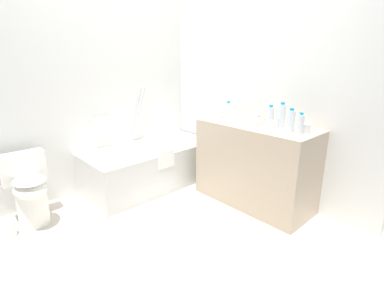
{
  "coord_description": "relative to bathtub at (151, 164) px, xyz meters",
  "views": [
    {
      "loc": [
        -1.4,
        -1.91,
        1.53
      ],
      "look_at": [
        0.49,
        0.13,
        0.68
      ],
      "focal_mm": 26.86,
      "sensor_mm": 36.0,
      "label": 1
    }
  ],
  "objects": [
    {
      "name": "water_bottle_1",
      "position": [
        0.59,
        -1.37,
        0.72
      ],
      "size": [
        0.07,
        0.07,
        0.25
      ],
      "color": "silver",
      "rests_on": "vanity_counter"
    },
    {
      "name": "bath_mat",
      "position": [
        -0.17,
        -0.59,
        -0.26
      ],
      "size": [
        0.64,
        0.36,
        0.01
      ],
      "primitive_type": "cube",
      "color": "white",
      "rests_on": "ground_plane"
    },
    {
      "name": "drinking_glass_1",
      "position": [
        0.51,
        -1.32,
        0.64
      ],
      "size": [
        0.06,
        0.06,
        0.08
      ],
      "primitive_type": "cylinder",
      "color": "white",
      "rests_on": "vanity_counter"
    },
    {
      "name": "soap_dish",
      "position": [
        0.51,
        -0.65,
        0.61
      ],
      "size": [
        0.09,
        0.06,
        0.02
      ],
      "primitive_type": "cube",
      "color": "white",
      "rests_on": "vanity_counter"
    },
    {
      "name": "ground_plane",
      "position": [
        -0.48,
        -0.86,
        -0.26
      ],
      "size": [
        3.6,
        3.6,
        0.0
      ],
      "primitive_type": "plane",
      "color": "beige"
    },
    {
      "name": "water_bottle_4",
      "position": [
        0.58,
        -1.26,
        0.7
      ],
      "size": [
        0.07,
        0.07,
        0.21
      ],
      "color": "silver",
      "rests_on": "vanity_counter"
    },
    {
      "name": "water_bottle_0",
      "position": [
        0.5,
        -1.61,
        0.7
      ],
      "size": [
        0.06,
        0.06,
        0.2
      ],
      "color": "silver",
      "rests_on": "vanity_counter"
    },
    {
      "name": "drinking_glass_0",
      "position": [
        0.59,
        -1.62,
        0.65
      ],
      "size": [
        0.08,
        0.08,
        0.08
      ],
      "primitive_type": "cylinder",
      "color": "white",
      "rests_on": "vanity_counter"
    },
    {
      "name": "toilet_paper_roll",
      "position": [
        -1.56,
        -0.04,
        -0.2
      ],
      "size": [
        0.11,
        0.11,
        0.13
      ],
      "primitive_type": "cylinder",
      "color": "white",
      "rests_on": "ground_plane"
    },
    {
      "name": "sink_basin",
      "position": [
        0.52,
        -1.04,
        0.63
      ],
      "size": [
        0.3,
        0.3,
        0.05
      ],
      "primitive_type": "cylinder",
      "color": "white",
      "rests_on": "vanity_counter"
    },
    {
      "name": "wall_right_mirror",
      "position": [
        0.87,
        -0.86,
        1.02
      ],
      "size": [
        0.1,
        2.87,
        2.57
      ],
      "primitive_type": "cube",
      "color": "silver",
      "rests_on": "ground_plane"
    },
    {
      "name": "bathtub",
      "position": [
        0.0,
        0.0,
        0.0
      ],
      "size": [
        1.57,
        0.75,
        1.16
      ],
      "color": "silver",
      "rests_on": "ground_plane"
    },
    {
      "name": "wall_back_tiled",
      "position": [
        -0.48,
        0.42,
        1.02
      ],
      "size": [
        3.0,
        0.1,
        2.57
      ],
      "primitive_type": "cube",
      "color": "silver",
      "rests_on": "ground_plane"
    },
    {
      "name": "vanity_counter",
      "position": [
        0.55,
        -1.13,
        0.17
      ],
      "size": [
        0.55,
        1.23,
        0.87
      ],
      "primitive_type": "cube",
      "color": "tan",
      "rests_on": "ground_plane"
    },
    {
      "name": "water_bottle_2",
      "position": [
        0.52,
        -1.51,
        0.71
      ],
      "size": [
        0.07,
        0.07,
        0.22
      ],
      "color": "silver",
      "rests_on": "vanity_counter"
    },
    {
      "name": "sink_faucet",
      "position": [
        0.7,
        -1.04,
        0.64
      ],
      "size": [
        0.1,
        0.15,
        0.07
      ],
      "color": "silver",
      "rests_on": "vanity_counter"
    },
    {
      "name": "toilet",
      "position": [
        -1.34,
        0.05,
        0.08
      ],
      "size": [
        0.4,
        0.5,
        0.68
      ],
      "rotation": [
        0.0,
        0.0,
        -1.61
      ],
      "color": "white",
      "rests_on": "ground_plane"
    },
    {
      "name": "water_bottle_3",
      "position": [
        0.57,
        -0.73,
        0.69
      ],
      "size": [
        0.06,
        0.06,
        0.19
      ],
      "color": "silver",
      "rests_on": "vanity_counter"
    }
  ]
}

